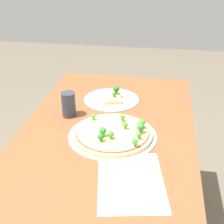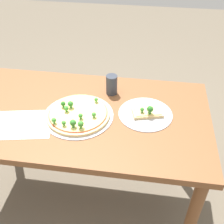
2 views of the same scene
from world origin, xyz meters
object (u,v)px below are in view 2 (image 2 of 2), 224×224
at_px(dining_table, 78,126).
at_px(pizza_tray_whole, 78,114).
at_px(drinking_cup, 112,85).
at_px(pizza_tray_slice, 146,113).

height_order(dining_table, pizza_tray_whole, pizza_tray_whole).
relative_size(dining_table, pizza_tray_whole, 3.82).
relative_size(dining_table, drinking_cup, 12.15).
xyz_separation_m(dining_table, pizza_tray_whole, (-0.02, 0.03, 0.12)).
bearing_deg(dining_table, drinking_cup, -129.13).
relative_size(pizza_tray_whole, pizza_tray_slice, 1.29).
bearing_deg(pizza_tray_slice, dining_table, 4.73).
bearing_deg(pizza_tray_slice, drinking_cup, -38.56).
xyz_separation_m(dining_table, drinking_cup, (-0.16, -0.19, 0.16)).
xyz_separation_m(pizza_tray_slice, drinking_cup, (0.20, -0.16, 0.05)).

